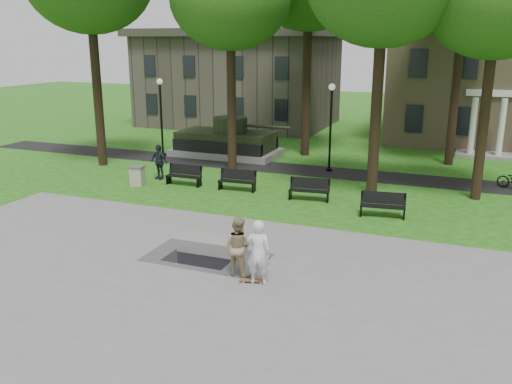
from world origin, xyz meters
TOP-DOWN VIEW (x-y plane):
  - ground at (0.00, 0.00)m, footprint 120.00×120.00m
  - plaza at (0.00, -5.00)m, footprint 22.00×16.00m
  - footpath at (0.00, 12.00)m, footprint 44.00×2.60m
  - building_left at (-11.00, 26.50)m, footprint 15.00×10.00m
  - lamp_left at (-10.00, 12.30)m, footprint 0.36×0.36m
  - lamp_mid at (0.50, 12.30)m, footprint 0.36×0.36m
  - tank_monument at (-6.46, 14.00)m, footprint 7.45×3.40m
  - puddle at (-0.36, -1.41)m, footprint 2.20×1.20m
  - concrete_block at (-0.23, -0.62)m, footprint 2.22×1.04m
  - skateboard at (1.97, -2.42)m, footprint 0.81×0.39m
  - skateboarder at (2.16, -2.45)m, footprint 0.78×0.57m
  - friend_watching at (1.35, -2.08)m, footprint 0.98×0.81m
  - pedestrian_walker at (-7.20, 7.35)m, footprint 1.13×0.68m
  - park_bench_0 at (-5.41, 6.78)m, footprint 1.80×0.53m
  - park_bench_1 at (-2.56, 6.82)m, footprint 1.82×0.62m
  - park_bench_2 at (1.09, 6.51)m, footprint 1.84×0.72m
  - park_bench_3 at (4.52, 5.35)m, footprint 1.84×0.75m
  - trash_bin at (-7.54, 5.86)m, footprint 0.78×0.78m

SIDE VIEW (x-z plane):
  - ground at x=0.00m, z-range 0.00..0.00m
  - footpath at x=0.00m, z-range 0.00..0.01m
  - plaza at x=0.00m, z-range 0.00..0.02m
  - puddle at x=-0.36m, z-range 0.02..0.02m
  - skateboard at x=1.97m, z-range 0.02..0.09m
  - concrete_block at x=-0.23m, z-range 0.02..0.47m
  - trash_bin at x=-7.54m, z-range 0.01..0.97m
  - park_bench_0 at x=-5.41m, z-range 0.02..1.02m
  - park_bench_1 at x=-2.56m, z-range 0.02..1.02m
  - park_bench_2 at x=1.09m, z-range 0.02..1.02m
  - park_bench_3 at x=4.52m, z-range 0.02..1.02m
  - tank_monument at x=-6.46m, z-range -0.34..2.06m
  - pedestrian_walker at x=-7.20m, z-range 0.00..1.81m
  - friend_watching at x=1.35m, z-range 0.02..1.86m
  - skateboarder at x=2.16m, z-range 0.02..2.00m
  - lamp_left at x=-10.00m, z-range 0.43..5.16m
  - lamp_mid at x=0.50m, z-range 0.43..5.16m
  - building_left at x=-11.00m, z-range 0.00..7.20m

